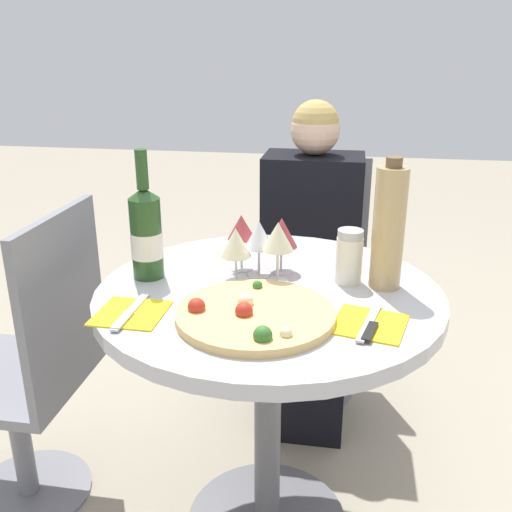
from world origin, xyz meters
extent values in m
cylinder|color=slate|center=(0.00, 0.00, 0.37)|extent=(0.07, 0.07, 0.69)
cylinder|color=#B7B7BC|center=(0.00, 0.00, 0.73)|extent=(0.85, 0.85, 0.04)
cylinder|color=slate|center=(0.06, 0.72, 0.01)|extent=(0.38, 0.38, 0.01)
cylinder|color=slate|center=(0.06, 0.72, 0.20)|extent=(0.06, 0.06, 0.41)
cube|color=slate|center=(0.06, 0.72, 0.42)|extent=(0.42, 0.42, 0.03)
cube|color=slate|center=(0.06, 0.92, 0.68)|extent=(0.42, 0.02, 0.48)
cube|color=black|center=(0.06, 0.54, 0.22)|extent=(0.30, 0.35, 0.44)
cube|color=black|center=(0.06, 0.72, 0.70)|extent=(0.35, 0.23, 0.52)
sphere|color=#DBB293|center=(0.06, 0.72, 1.04)|extent=(0.17, 0.17, 0.17)
sphere|color=tan|center=(0.06, 0.72, 1.06)|extent=(0.16, 0.16, 0.16)
cylinder|color=slate|center=(-0.75, 0.00, 0.01)|extent=(0.38, 0.38, 0.01)
cylinder|color=slate|center=(-0.75, 0.00, 0.20)|extent=(0.06, 0.06, 0.41)
cube|color=slate|center=(-0.75, 0.00, 0.42)|extent=(0.42, 0.42, 0.03)
cube|color=slate|center=(-0.55, 0.00, 0.68)|extent=(0.02, 0.42, 0.48)
cylinder|color=#DBB26B|center=(-0.01, -0.17, 0.76)|extent=(0.35, 0.35, 0.02)
sphere|color=#336B28|center=(-0.02, -0.04, 0.78)|extent=(0.02, 0.02, 0.02)
sphere|color=#B22D1E|center=(-0.13, -0.19, 0.78)|extent=(0.04, 0.04, 0.04)
sphere|color=#336B28|center=(0.03, -0.29, 0.78)|extent=(0.04, 0.04, 0.04)
sphere|color=beige|center=(0.07, -0.27, 0.78)|extent=(0.03, 0.03, 0.03)
sphere|color=#B22D1E|center=(-0.03, -0.19, 0.78)|extent=(0.04, 0.04, 0.04)
sphere|color=beige|center=(-0.03, -0.14, 0.78)|extent=(0.04, 0.04, 0.04)
cylinder|color=#23471E|center=(-0.32, 0.03, 0.86)|extent=(0.08, 0.08, 0.21)
cone|color=#23471E|center=(-0.32, 0.03, 0.97)|extent=(0.08, 0.08, 0.03)
cylinder|color=#23471E|center=(-0.32, 0.03, 1.03)|extent=(0.03, 0.03, 0.10)
cylinder|color=silver|center=(-0.32, 0.03, 0.84)|extent=(0.08, 0.08, 0.07)
cylinder|color=tan|center=(0.28, 0.06, 0.90)|extent=(0.08, 0.08, 0.30)
cylinder|color=brown|center=(0.28, 0.06, 1.06)|extent=(0.04, 0.04, 0.02)
cylinder|color=silver|center=(0.19, 0.08, 0.81)|extent=(0.07, 0.07, 0.12)
cylinder|color=#B2B2B7|center=(0.19, 0.08, 0.88)|extent=(0.06, 0.06, 0.02)
cylinder|color=silver|center=(-0.04, 0.08, 0.75)|extent=(0.06, 0.06, 0.00)
cylinder|color=silver|center=(-0.04, 0.08, 0.79)|extent=(0.01, 0.01, 0.07)
cone|color=silver|center=(-0.04, 0.08, 0.86)|extent=(0.08, 0.08, 0.07)
cylinder|color=silver|center=(0.02, 0.05, 0.75)|extent=(0.06, 0.06, 0.00)
cylinder|color=silver|center=(0.02, 0.05, 0.80)|extent=(0.01, 0.01, 0.08)
cone|color=beige|center=(0.02, 0.05, 0.87)|extent=(0.08, 0.08, 0.07)
cylinder|color=silver|center=(-0.09, 0.12, 0.75)|extent=(0.06, 0.06, 0.00)
cylinder|color=silver|center=(-0.09, 0.12, 0.80)|extent=(0.01, 0.01, 0.08)
cone|color=#9E383D|center=(-0.09, 0.12, 0.87)|extent=(0.07, 0.07, 0.07)
cylinder|color=silver|center=(0.02, 0.12, 0.75)|extent=(0.06, 0.06, 0.00)
cylinder|color=silver|center=(0.02, 0.12, 0.79)|extent=(0.01, 0.01, 0.07)
cone|color=#9E383D|center=(0.02, 0.12, 0.86)|extent=(0.08, 0.08, 0.08)
cylinder|color=silver|center=(-0.09, 0.05, 0.75)|extent=(0.06, 0.06, 0.00)
cylinder|color=silver|center=(-0.09, 0.05, 0.79)|extent=(0.01, 0.01, 0.06)
cone|color=beige|center=(-0.09, 0.05, 0.85)|extent=(0.08, 0.08, 0.07)
cube|color=yellow|center=(-0.28, -0.19, 0.75)|extent=(0.15, 0.15, 0.00)
cube|color=silver|center=(-0.28, -0.19, 0.76)|extent=(0.02, 0.19, 0.00)
cube|color=silver|center=(-0.28, -0.24, 0.76)|extent=(0.02, 0.09, 0.00)
cube|color=yellow|center=(0.24, -0.15, 0.75)|extent=(0.18, 0.18, 0.00)
cube|color=silver|center=(0.24, -0.15, 0.76)|extent=(0.06, 0.19, 0.00)
cube|color=black|center=(0.24, -0.20, 0.76)|extent=(0.04, 0.09, 0.00)
camera|label=1|loc=(0.18, -1.28, 1.32)|focal=40.00mm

